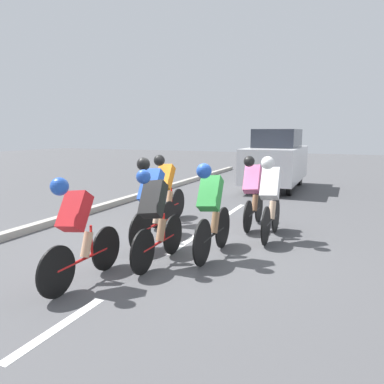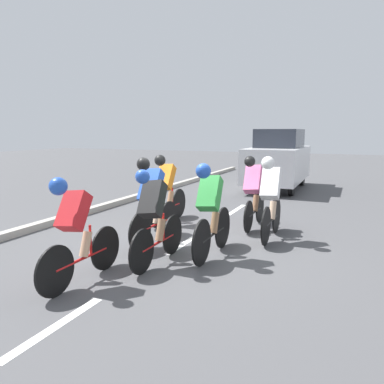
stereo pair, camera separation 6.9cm
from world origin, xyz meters
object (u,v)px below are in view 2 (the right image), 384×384
Objects in this scene: cyclist_orange at (166,187)px; support_car at (278,159)px; cyclist_blue at (152,199)px; cyclist_red at (76,227)px; cyclist_white at (271,196)px; cyclist_green at (210,208)px; cyclist_black at (154,215)px; cyclist_pink at (253,190)px.

cyclist_orange is 6.16m from support_car.
cyclist_orange is 1.00× the size of cyclist_blue.
cyclist_red is 3.61m from cyclist_white.
cyclist_white is at bearing -121.52° from cyclist_red.
cyclist_red is 0.98× the size of cyclist_green.
cyclist_orange reaches higher than cyclist_black.
cyclist_green reaches higher than cyclist_black.
support_car reaches higher than cyclist_green.
support_car is (-1.27, -6.03, 0.24)m from cyclist_orange.
cyclist_white is 0.96× the size of cyclist_blue.
cyclist_red is (0.57, 1.05, 0.00)m from cyclist_black.
cyclist_red is 0.96× the size of cyclist_blue.
cyclist_red is (-0.46, 3.43, -0.03)m from cyclist_orange.
cyclist_black is 0.94× the size of cyclist_blue.
cyclist_red is at bearing 54.15° from cyclist_green.
support_car reaches higher than cyclist_blue.
cyclist_white is 0.98× the size of cyclist_green.
cyclist_green is (-1.69, 1.73, -0.00)m from cyclist_orange.
cyclist_green is at bearing -135.35° from cyclist_black.
cyclist_red is 2.09m from cyclist_green.
support_car is (1.08, -6.38, 0.22)m from cyclist_white.
cyclist_orange reaches higher than cyclist_red.
cyclist_blue is at bearing 53.92° from cyclist_pink.
support_car reaches higher than cyclist_white.
cyclist_white reaches higher than cyclist_red.
cyclist_white is at bearing -122.98° from cyclist_black.
cyclist_pink reaches higher than cyclist_black.
cyclist_pink is at bearing 95.75° from support_car.
cyclist_pink is 0.96× the size of cyclist_green.
cyclist_red is at bearing 69.94° from cyclist_pink.
cyclist_white reaches higher than cyclist_green.
cyclist_blue is 0.43× the size of support_car.
cyclist_green reaches higher than cyclist_orange.
cyclist_blue is at bearing -91.03° from cyclist_red.
cyclist_orange is 2.37m from cyclist_white.
cyclist_white is (-0.51, 0.70, 0.02)m from cyclist_pink.
cyclist_black is at bearing 88.38° from support_car.
cyclist_white is 6.47m from support_car.
cyclist_black is 8.41m from support_car.
cyclist_green is (-1.19, 0.24, -0.02)m from cyclist_blue.
cyclist_orange is 1.57m from cyclist_blue.
support_car is (-0.81, -9.46, 0.28)m from cyclist_red.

